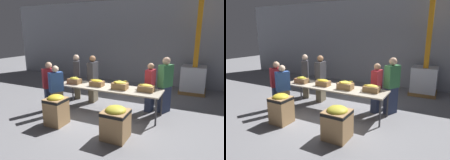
% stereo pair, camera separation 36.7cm
% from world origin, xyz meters
% --- Properties ---
extents(ground_plane, '(30.00, 30.00, 0.00)m').
position_xyz_m(ground_plane, '(0.00, 0.00, 0.00)').
color(ground_plane, gray).
extents(wall_back, '(16.00, 0.08, 4.00)m').
position_xyz_m(wall_back, '(0.00, 4.06, 2.00)').
color(wall_back, '#9399A3').
rests_on(wall_back, ground_plane).
extents(sorting_table, '(3.36, 0.87, 0.81)m').
position_xyz_m(sorting_table, '(0.00, 0.00, 0.77)').
color(sorting_table, '#B2A893').
rests_on(sorting_table, ground_plane).
extents(banana_box_0, '(0.43, 0.27, 0.23)m').
position_xyz_m(banana_box_0, '(-1.20, -0.08, 0.92)').
color(banana_box_0, olive).
rests_on(banana_box_0, sorting_table).
extents(banana_box_1, '(0.45, 0.32, 0.21)m').
position_xyz_m(banana_box_1, '(-0.37, -0.04, 0.92)').
color(banana_box_1, olive).
rests_on(banana_box_1, sorting_table).
extents(banana_box_2, '(0.46, 0.31, 0.26)m').
position_xyz_m(banana_box_2, '(0.43, -0.06, 0.94)').
color(banana_box_2, '#A37A4C').
rests_on(banana_box_2, sorting_table).
extents(banana_box_3, '(0.45, 0.29, 0.22)m').
position_xyz_m(banana_box_3, '(1.21, 0.05, 0.92)').
color(banana_box_3, '#A37A4C').
rests_on(banana_box_3, sorting_table).
extents(volunteer_0, '(0.26, 0.44, 1.56)m').
position_xyz_m(volunteer_0, '(1.19, 0.62, 0.78)').
color(volunteer_0, '#2D3856').
rests_on(volunteer_0, ground_plane).
extents(volunteer_1, '(0.37, 0.45, 1.52)m').
position_xyz_m(volunteer_1, '(-1.34, -0.81, 0.75)').
color(volunteer_1, '#6B604C').
rests_on(volunteer_1, ground_plane).
extents(volunteer_2, '(0.43, 0.50, 1.67)m').
position_xyz_m(volunteer_2, '(-1.67, 0.74, 0.83)').
color(volunteer_2, '#6B604C').
rests_on(volunteer_2, ground_plane).
extents(volunteer_3, '(0.40, 0.47, 1.57)m').
position_xyz_m(volunteer_3, '(-1.76, -0.63, 0.78)').
color(volunteer_3, '#2D3856').
rests_on(volunteer_3, ground_plane).
extents(volunteer_4, '(0.43, 0.53, 1.76)m').
position_xyz_m(volunteer_4, '(1.63, 0.73, 0.87)').
color(volunteer_4, '#2D3856').
rests_on(volunteer_4, ground_plane).
extents(volunteer_5, '(0.26, 0.47, 1.69)m').
position_xyz_m(volunteer_5, '(-0.90, 0.63, 0.84)').
color(volunteer_5, '#6B604C').
rests_on(volunteer_5, ground_plane).
extents(donation_bin_0, '(0.51, 0.51, 0.85)m').
position_xyz_m(donation_bin_0, '(-0.87, -1.42, 0.45)').
color(donation_bin_0, tan).
rests_on(donation_bin_0, ground_plane).
extents(donation_bin_1, '(0.59, 0.59, 0.81)m').
position_xyz_m(donation_bin_1, '(0.90, -1.42, 0.43)').
color(donation_bin_1, tan).
rests_on(donation_bin_1, ground_plane).
extents(support_pillar, '(0.18, 0.18, 4.00)m').
position_xyz_m(support_pillar, '(2.35, 3.11, 2.00)').
color(support_pillar, orange).
rests_on(support_pillar, ground_plane).
extents(pallet_stack_0, '(1.03, 1.03, 1.13)m').
position_xyz_m(pallet_stack_0, '(2.32, 3.31, 0.56)').
color(pallet_stack_0, olive).
rests_on(pallet_stack_0, ground_plane).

